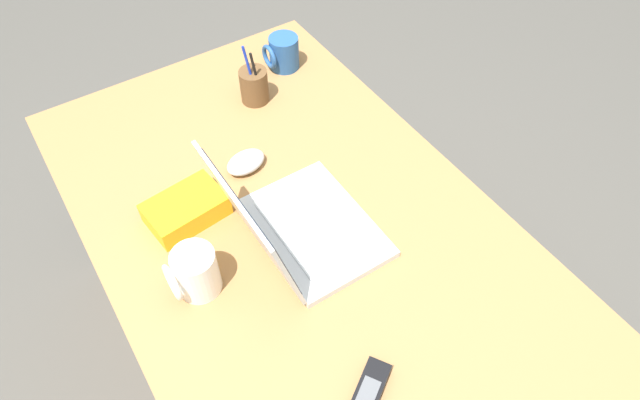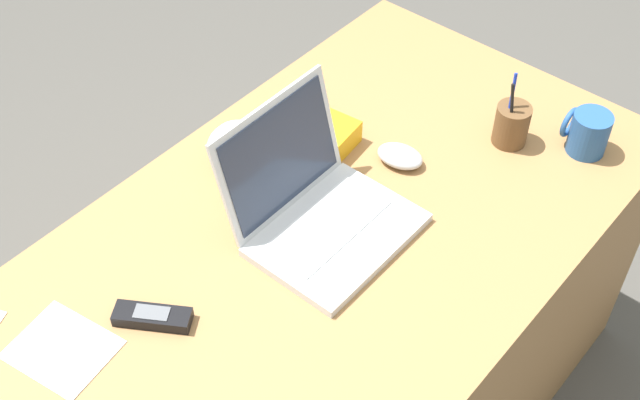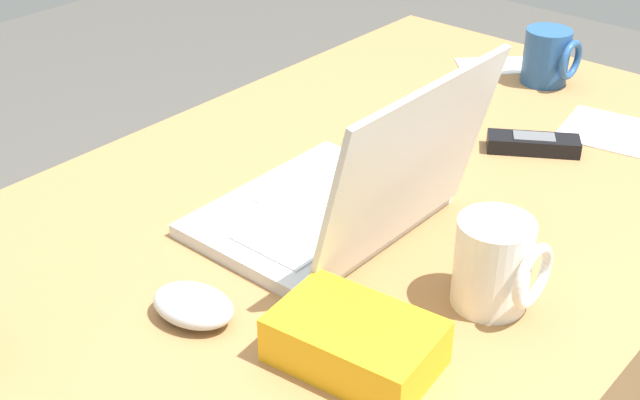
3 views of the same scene
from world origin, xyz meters
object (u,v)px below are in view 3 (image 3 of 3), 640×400
at_px(computer_mouse, 193,305).
at_px(cordless_phone, 533,144).
at_px(coffee_mug_white, 496,264).
at_px(snack_bag, 355,341).
at_px(laptop, 345,198).
at_px(coffee_mug_spare, 548,57).

xyz_separation_m(computer_mouse, cordless_phone, (-0.61, 0.09, -0.01)).
xyz_separation_m(coffee_mug_white, snack_bag, (0.18, -0.06, -0.03)).
distance_m(laptop, coffee_mug_spare, 0.62).
bearing_deg(coffee_mug_spare, computer_mouse, 1.57).
distance_m(computer_mouse, cordless_phone, 0.62).
height_order(computer_mouse, cordless_phone, computer_mouse).
distance_m(coffee_mug_white, coffee_mug_spare, 0.68).
relative_size(coffee_mug_spare, cordless_phone, 0.70).
xyz_separation_m(coffee_mug_white, cordless_phone, (-0.37, -0.15, -0.04)).
bearing_deg(laptop, computer_mouse, -3.36).
distance_m(laptop, computer_mouse, 0.25).
distance_m(laptop, snack_bag, 0.25).
height_order(laptop, snack_bag, laptop).
xyz_separation_m(laptop, cordless_phone, (-0.36, 0.07, -0.04)).
height_order(coffee_mug_white, snack_bag, coffee_mug_white).
xyz_separation_m(laptop, coffee_mug_white, (0.01, 0.22, 0.00)).
height_order(computer_mouse, coffee_mug_white, coffee_mug_white).
xyz_separation_m(computer_mouse, coffee_mug_spare, (-0.86, -0.02, 0.03)).
bearing_deg(coffee_mug_white, laptop, -91.97).
xyz_separation_m(coffee_mug_spare, cordless_phone, (0.25, 0.11, -0.04)).
bearing_deg(coffee_mug_spare, coffee_mug_white, 22.76).
bearing_deg(coffee_mug_white, cordless_phone, -158.16).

